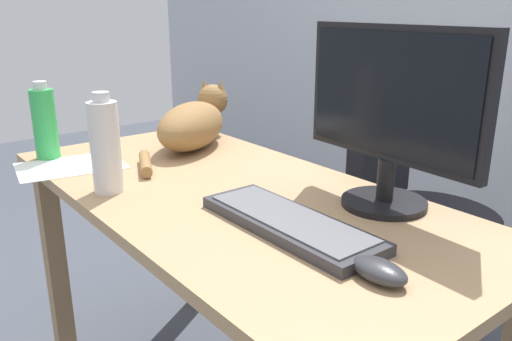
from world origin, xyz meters
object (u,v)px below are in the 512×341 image
object	(u,v)px
monitor	(391,111)
cat	(194,123)
computer_mouse	(379,271)
spray_bottle	(105,146)
office_chair	(411,247)
keyboard	(289,223)
water_bottle	(45,123)

from	to	relation	value
monitor	cat	distance (m)	0.76
computer_mouse	spray_bottle	size ratio (longest dim) A/B	0.43
monitor	office_chair	bearing A→B (deg)	115.03
cat	office_chair	bearing A→B (deg)	44.05
office_chair	monitor	size ratio (longest dim) A/B	1.99
office_chair	keyboard	xyz separation A→B (m)	(0.17, -0.71, 0.34)
office_chair	spray_bottle	distance (m)	1.06
water_bottle	cat	bearing A→B (deg)	69.81
office_chair	cat	xyz separation A→B (m)	(-0.53, -0.51, 0.41)
computer_mouse	cat	bearing A→B (deg)	166.87
monitor	cat	bearing A→B (deg)	-175.15
water_bottle	spray_bottle	distance (m)	0.40
keyboard	water_bottle	xyz separation A→B (m)	(-0.86, -0.23, 0.10)
spray_bottle	office_chair	bearing A→B (deg)	72.71
office_chair	keyboard	size ratio (longest dim) A/B	2.18
computer_mouse	spray_bottle	distance (m)	0.74
monitor	water_bottle	size ratio (longest dim) A/B	2.02
office_chair	monitor	xyz separation A→B (m)	(0.21, -0.45, 0.55)
cat	keyboard	bearing A→B (deg)	-15.99
office_chair	spray_bottle	size ratio (longest dim) A/B	3.77
keyboard	spray_bottle	distance (m)	0.51
monitor	cat	world-z (taller)	monitor
office_chair	cat	bearing A→B (deg)	-135.95
monitor	cat	xyz separation A→B (m)	(-0.74, -0.06, -0.15)
cat	computer_mouse	distance (m)	0.99
keyboard	water_bottle	distance (m)	0.89
office_chair	spray_bottle	bearing A→B (deg)	-107.29
computer_mouse	monitor	bearing A→B (deg)	127.29
cat	water_bottle	size ratio (longest dim) A/B	2.15
keyboard	cat	xyz separation A→B (m)	(-0.70, 0.20, 0.07)
computer_mouse	spray_bottle	bearing A→B (deg)	-165.65
office_chair	cat	world-z (taller)	office_chair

